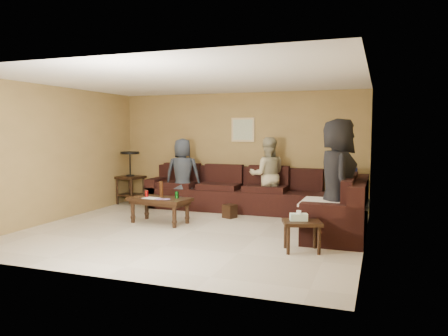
% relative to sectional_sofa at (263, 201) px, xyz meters
% --- Properties ---
extents(room, '(5.60, 5.50, 2.50)m').
position_rel_sectional_sofa_xyz_m(room, '(-0.81, -1.52, 1.34)').
color(room, beige).
rests_on(room, ground).
extents(sectional_sofa, '(4.65, 2.90, 0.97)m').
position_rel_sectional_sofa_xyz_m(sectional_sofa, '(0.00, 0.00, 0.00)').
color(sectional_sofa, black).
rests_on(sectional_sofa, ground).
extents(coffee_table, '(1.18, 0.71, 0.75)m').
position_rel_sectional_sofa_xyz_m(coffee_table, '(-1.63, -1.15, 0.07)').
color(coffee_table, black).
rests_on(coffee_table, ground).
extents(end_table_left, '(0.60, 0.60, 1.20)m').
position_rel_sectional_sofa_xyz_m(end_table_left, '(-3.28, 0.51, 0.30)').
color(end_table_left, black).
rests_on(end_table_left, ground).
extents(side_table_right, '(0.63, 0.57, 0.58)m').
position_rel_sectional_sofa_xyz_m(side_table_right, '(1.11, -2.14, 0.05)').
color(side_table_right, black).
rests_on(side_table_right, ground).
extents(waste_bin, '(0.28, 0.28, 0.26)m').
position_rel_sectional_sofa_xyz_m(waste_bin, '(-0.59, -0.26, -0.20)').
color(waste_bin, black).
rests_on(waste_bin, ground).
extents(wall_art, '(0.52, 0.04, 0.52)m').
position_rel_sectional_sofa_xyz_m(wall_art, '(-0.71, 0.96, 1.37)').
color(wall_art, '#CBB47F').
rests_on(wall_art, ground).
extents(person_left, '(0.85, 0.67, 1.52)m').
position_rel_sectional_sofa_xyz_m(person_left, '(-1.85, 0.29, 0.43)').
color(person_left, '#2A303B').
rests_on(person_left, ground).
extents(person_middle, '(0.90, 0.80, 1.55)m').
position_rel_sectional_sofa_xyz_m(person_middle, '(-0.04, 0.49, 0.45)').
color(person_middle, tan).
rests_on(person_middle, ground).
extents(person_right, '(0.81, 1.04, 1.87)m').
position_rel_sectional_sofa_xyz_m(person_right, '(1.50, -1.15, 0.61)').
color(person_right, black).
rests_on(person_right, ground).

